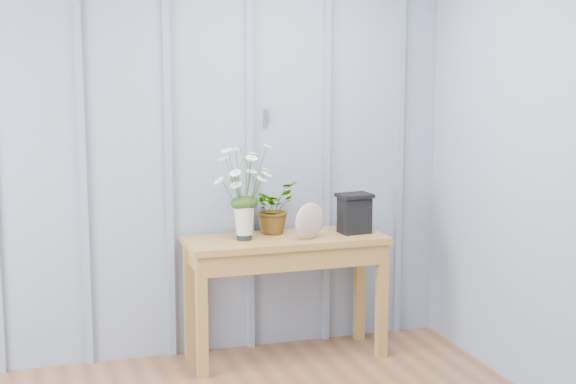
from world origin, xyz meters
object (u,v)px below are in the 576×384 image
object	(u,v)px
felt_disc_vessel	(310,221)
sideboard	(286,255)
daisy_vase	(244,180)
carved_box	(354,213)

from	to	relation	value
felt_disc_vessel	sideboard	bearing A→B (deg)	118.04
daisy_vase	sideboard	bearing A→B (deg)	1.02
carved_box	daisy_vase	bearing A→B (deg)	178.76
sideboard	felt_disc_vessel	xyz separation A→B (m)	(0.12, -0.10, 0.22)
felt_disc_vessel	carved_box	bearing A→B (deg)	-8.36
sideboard	felt_disc_vessel	world-z (taller)	felt_disc_vessel
carved_box	felt_disc_vessel	bearing A→B (deg)	-165.94
sideboard	felt_disc_vessel	bearing A→B (deg)	-39.54
daisy_vase	felt_disc_vessel	xyz separation A→B (m)	(0.38, -0.09, -0.25)
sideboard	daisy_vase	xyz separation A→B (m)	(-0.26, -0.00, 0.47)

